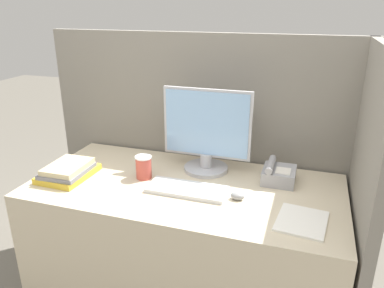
{
  "coord_description": "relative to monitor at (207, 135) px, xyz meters",
  "views": [
    {
      "loc": [
        0.55,
        -1.2,
        1.59
      ],
      "look_at": [
        0.02,
        0.41,
        0.95
      ],
      "focal_mm": 35.0,
      "sensor_mm": 36.0,
      "label": 1
    }
  ],
  "objects": [
    {
      "name": "cubicle_panel_right",
      "position": [
        0.76,
        -0.18,
        -0.22
      ],
      "size": [
        0.04,
        0.81,
        1.44
      ],
      "color": "gray",
      "rests_on": "ground_plane"
    },
    {
      "name": "mouse",
      "position": [
        0.23,
        -0.27,
        -0.18
      ],
      "size": [
        0.06,
        0.04,
        0.04
      ],
      "color": "gray",
      "rests_on": "desk"
    },
    {
      "name": "desk",
      "position": [
        -0.05,
        -0.21,
        -0.57
      ],
      "size": [
        1.54,
        0.75,
        0.74
      ],
      "color": "beige",
      "rests_on": "ground_plane"
    },
    {
      "name": "cubicle_panel_rear",
      "position": [
        -0.05,
        0.2,
        -0.22
      ],
      "size": [
        1.94,
        0.04,
        1.44
      ],
      "color": "gray",
      "rests_on": "ground_plane"
    },
    {
      "name": "keyboard",
      "position": [
        -0.02,
        -0.27,
        -0.19
      ],
      "size": [
        0.38,
        0.16,
        0.02
      ],
      "color": "silver",
      "rests_on": "desk"
    },
    {
      "name": "coffee_cup",
      "position": [
        -0.28,
        -0.2,
        -0.14
      ],
      "size": [
        0.08,
        0.08,
        0.12
      ],
      "color": "#BF4C3F",
      "rests_on": "desk"
    },
    {
      "name": "paper_pile",
      "position": [
        0.52,
        -0.38,
        -0.19
      ],
      "size": [
        0.22,
        0.25,
        0.01
      ],
      "color": "white",
      "rests_on": "desk"
    },
    {
      "name": "desk_telephone",
      "position": [
        0.38,
        -0.02,
        -0.16
      ],
      "size": [
        0.16,
        0.18,
        0.11
      ],
      "color": "#99999E",
      "rests_on": "desk"
    },
    {
      "name": "monitor",
      "position": [
        0.0,
        0.0,
        0.0
      ],
      "size": [
        0.47,
        0.24,
        0.44
      ],
      "color": "#B7B7BC",
      "rests_on": "desk"
    },
    {
      "name": "book_stack",
      "position": [
        -0.65,
        -0.31,
        -0.16
      ],
      "size": [
        0.23,
        0.29,
        0.08
      ],
      "color": "gold",
      "rests_on": "desk"
    }
  ]
}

